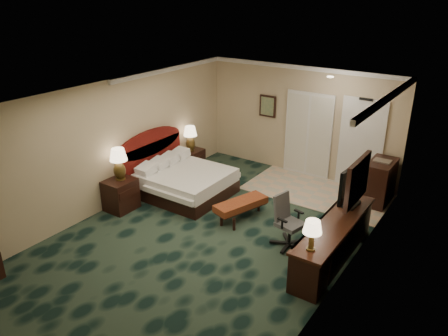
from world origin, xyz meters
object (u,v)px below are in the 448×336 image
Objects in this scene: bed at (186,183)px; minibar at (379,182)px; desk_chair at (290,222)px; lamp_near at (119,164)px; nightstand_far at (193,160)px; tv at (352,185)px; nightstand_near at (121,195)px; lamp_far at (190,139)px; desk at (333,241)px; bed_bench at (241,209)px.

bed is 1.89× the size of minibar.
desk_chair reaches higher than minibar.
lamp_near reaches higher than bed.
minibar is (0.81, 2.69, -0.01)m from desk_chair.
nightstand_far is 0.56× the size of tv.
tv reaches higher than desk_chair.
minibar is at bearing 93.14° from tv.
lamp_far reaches higher than nightstand_near.
desk is 0.82m from desk_chair.
nightstand_near is at bearing -142.29° from minibar.
nightstand_far is at bearing 158.33° from desk.
tv is 1.06× the size of minibar.
bed is 2.95m from desk_chair.
desk is 2.67m from minibar.
minibar is at bearing 37.71° from nightstand_near.
bed is 1.50m from nightstand_near.
lamp_near is at bearing -89.52° from nightstand_far.
lamp_far is 0.66× the size of minibar.
desk_chair is 2.81m from minibar.
lamp_near is at bearing -142.90° from minibar.
nightstand_near is 4.48m from desk.
lamp_far is (-0.77, 1.14, 0.60)m from bed.
desk is 2.62× the size of desk_chair.
nightstand_far is 4.55m from minibar.
nightstand_far is at bearing 90.48° from lamp_near.
lamp_far is 0.25× the size of desk.
lamp_near reaches higher than bed_bench.
nightstand_far is 0.58× the size of desk_chair.
bed_bench is (1.60, -0.22, -0.09)m from bed.
nightstand_near is 2.57m from bed_bench.
nightstand_far is 4.07m from desk_chair.
nightstand_near is 0.66× the size of tv.
nightstand_near is 0.68m from lamp_near.
lamp_far is at bearing -168.03° from minibar.
tv reaches higher than minibar.
nightstand_near is 0.26× the size of desk.
lamp_near is 0.67× the size of tv.
tv reaches higher than desk.
tv is at bearing 28.99° from bed_bench.
minibar is at bearing 90.12° from desk.
tv reaches higher than bed_bench.
bed is 1.63m from lamp_near.
desk reaches higher than nightstand_far.
desk is (4.46, -1.77, 0.09)m from nightstand_far.
bed_bench is at bearing 170.52° from desk.
nightstand_near is at bearing -157.27° from tv.
bed is 1.79× the size of tv.
lamp_far is at bearing 90.78° from lamp_near.
bed is 3.21× the size of nightstand_far.
bed is 1.57× the size of bed_bench.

